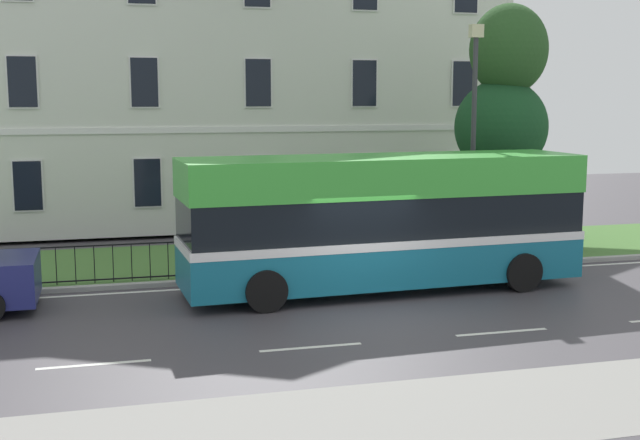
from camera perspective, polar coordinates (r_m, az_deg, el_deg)
The scene contains 6 objects.
ground_plane at distance 19.08m, azimuth 3.16°, elevation -5.94°, with size 60.00×56.00×0.18m.
georgian_townhouse at distance 33.57m, azimuth -6.04°, elevation 10.93°, with size 19.10×11.02×12.05m.
iron_verge_railing at distance 21.99m, azimuth -0.93°, elevation -2.27°, with size 15.49×0.04×0.97m.
evergreen_tree at distance 26.17m, azimuth 12.44°, elevation 5.31°, with size 3.25×3.25×7.39m.
single_decker_bus at distance 20.24m, azimuth 4.37°, elevation -0.04°, with size 9.97×3.00×3.31m.
street_lamp_post at distance 23.78m, azimuth 10.55°, elevation 6.37°, with size 0.36×0.24×6.59m.
Camera 1 is at (-5.73, -16.57, 4.76)m, focal length 46.40 mm.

